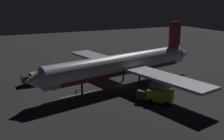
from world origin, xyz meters
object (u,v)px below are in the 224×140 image
object	(u,v)px
baggage_truck	(38,78)
traffic_cone_near_left	(75,97)
traffic_cone_under_wing	(78,80)
airliner	(124,65)
traffic_cone_near_right	(77,90)
ground_crew_worker	(58,84)
traffic_cone_far	(76,92)
catering_truck	(157,96)

from	to	relation	value
baggage_truck	traffic_cone_near_left	world-z (taller)	baggage_truck
baggage_truck	traffic_cone_under_wing	size ratio (longest dim) A/B	10.93
airliner	traffic_cone_near_right	distance (m)	10.57
airliner	traffic_cone_under_wing	distance (m)	10.66
traffic_cone_near_left	traffic_cone_under_wing	xyz separation A→B (m)	(9.38, -3.60, 0.00)
traffic_cone_under_wing	airliner	bearing A→B (deg)	-130.65
ground_crew_worker	traffic_cone_near_left	distance (m)	6.99
traffic_cone_near_left	traffic_cone_far	size ratio (longest dim) A/B	1.00
baggage_truck	traffic_cone_under_wing	xyz separation A→B (m)	(-2.17, -7.95, -0.94)
traffic_cone_near_left	traffic_cone_under_wing	size ratio (longest dim) A/B	1.00
catering_truck	traffic_cone_near_left	distance (m)	14.24
baggage_truck	traffic_cone_near_left	xyz separation A→B (m)	(-11.55, -4.35, -0.94)
ground_crew_worker	traffic_cone_near_left	xyz separation A→B (m)	(-6.83, -1.35, -0.64)
catering_truck	airliner	bearing A→B (deg)	3.35
airliner	catering_truck	distance (m)	11.31
ground_crew_worker	traffic_cone_under_wing	distance (m)	5.60
ground_crew_worker	catering_truck	bearing A→B (deg)	-138.49
baggage_truck	traffic_cone_under_wing	bearing A→B (deg)	-105.26
airliner	catering_truck	size ratio (longest dim) A/B	6.85
traffic_cone_near_right	traffic_cone_far	distance (m)	1.19
traffic_cone_near_left	traffic_cone_far	xyz separation A→B (m)	(2.15, -0.88, 0.00)
airliner	catering_truck	world-z (taller)	airliner
catering_truck	traffic_cone_near_right	bearing A→B (deg)	42.90
traffic_cone_near_right	baggage_truck	bearing A→B (deg)	34.36
baggage_truck	traffic_cone_near_right	size ratio (longest dim) A/B	10.93
airliner	baggage_truck	bearing A→B (deg)	60.86
traffic_cone_near_right	traffic_cone_under_wing	size ratio (longest dim) A/B	1.00
catering_truck	traffic_cone_under_wing	bearing A→B (deg)	25.17
ground_crew_worker	traffic_cone_under_wing	world-z (taller)	ground_crew_worker
traffic_cone_near_right	catering_truck	bearing A→B (deg)	-137.10
traffic_cone_under_wing	ground_crew_worker	bearing A→B (deg)	117.17
airliner	traffic_cone_near_left	size ratio (longest dim) A/B	73.29
ground_crew_worker	traffic_cone_near_right	size ratio (longest dim) A/B	3.16
airliner	traffic_cone_far	xyz separation A→B (m)	(-0.77, 10.23, -3.93)
traffic_cone_near_left	baggage_truck	bearing A→B (deg)	20.64
airliner	baggage_truck	size ratio (longest dim) A/B	6.71
ground_crew_worker	traffic_cone_far	size ratio (longest dim) A/B	3.16
airliner	ground_crew_worker	xyz separation A→B (m)	(3.91, 12.47, -3.30)
traffic_cone_under_wing	traffic_cone_far	distance (m)	7.72
catering_truck	traffic_cone_near_left	bearing A→B (deg)	55.85
ground_crew_worker	traffic_cone_under_wing	size ratio (longest dim) A/B	3.16
traffic_cone_under_wing	traffic_cone_far	bearing A→B (deg)	159.36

